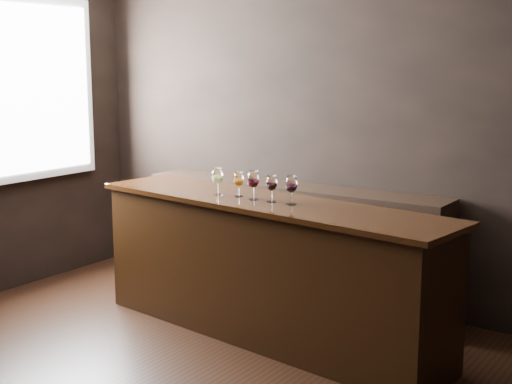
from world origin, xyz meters
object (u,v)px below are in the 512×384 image
Objects in this scene: glass_red_a at (253,180)px; glass_red_b at (272,183)px; glass_white at (217,176)px; glass_amber at (239,180)px; back_bar_shelf at (290,242)px; bar_counter at (267,271)px; glass_red_c at (291,185)px.

glass_red_a is 0.16m from glass_red_b.
glass_amber is at bearing 12.20° from glass_white.
back_bar_shelf is at bearing 82.16° from glass_white.
glass_white is 0.17m from glass_amber.
back_bar_shelf is (-0.30, 0.81, 0.00)m from bar_counter.
glass_white is 1.00× the size of glass_red_c.
back_bar_shelf is 14.10× the size of glass_red_b.
glass_white and glass_red_c have the same top height.
glass_red_a is at bearing -76.33° from back_bar_shelf.
bar_counter is at bearing 173.58° from glass_red_c.
glass_amber is 0.95× the size of glass_red_b.
glass_red_b is (0.31, -0.03, 0.01)m from glass_amber.
glass_amber is (0.05, -0.80, 0.65)m from back_bar_shelf.
glass_amber is at bearing -174.66° from bar_counter.
glass_red_b is (0.06, -0.02, 0.66)m from bar_counter.
bar_counter is 0.87m from back_bar_shelf.
glass_red_c is (0.16, -0.00, 0.01)m from glass_red_b.
bar_counter is 1.03× the size of back_bar_shelf.
glass_white is at bearing -179.29° from glass_red_b.
glass_red_c reaches higher than back_bar_shelf.
glass_red_b is at bearing 0.71° from glass_red_a.
glass_white is at bearing -97.84° from back_bar_shelf.
glass_red_b is (0.47, 0.01, -0.01)m from glass_white.
glass_white reaches higher than back_bar_shelf.
glass_red_b is at bearing 0.71° from glass_white.
glass_white is (-0.42, -0.03, 0.66)m from bar_counter.
glass_red_c reaches higher than glass_red_b.
bar_counter is at bearing 3.87° from glass_white.
glass_white is 0.47m from glass_red_b.
bar_counter is 0.70m from glass_amber.
glass_red_a is at bearing 0.71° from glass_white.
back_bar_shelf is 1.09m from glass_red_a.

